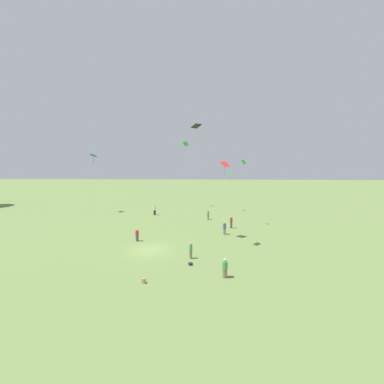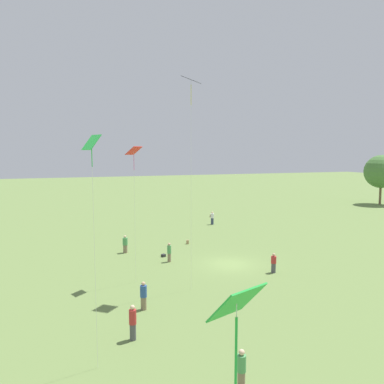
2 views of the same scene
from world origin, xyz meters
name	(u,v)px [view 2 (image 2 of 2)]	position (x,y,z in m)	size (l,w,h in m)	color
ground_plane	(230,264)	(0.00, 0.00, 0.00)	(240.00, 240.00, 0.00)	olive
tree_0	(381,172)	(-24.35, 41.44, 5.99)	(5.98, 5.98, 9.00)	brown
person_0	(169,252)	(-2.41, -4.70, 0.84)	(0.40, 0.40, 1.67)	#847056
person_1	(125,244)	(-6.62, -7.81, 0.81)	(0.64, 0.64, 1.67)	#847056
person_2	(144,296)	(6.60, -8.87, 0.86)	(0.50, 0.50, 1.73)	#847056
person_3	(274,263)	(3.13, 2.25, 0.76)	(0.45, 0.45, 1.56)	#4C4C51
person_4	(133,322)	(10.03, -10.15, 0.92)	(0.51, 0.51, 1.83)	#4C4C51
person_5	(241,370)	(15.46, -6.81, 0.86)	(0.48, 0.48, 1.71)	#847056
person_7	(212,218)	(-16.81, 5.27, 0.83)	(0.60, 0.60, 1.69)	#333D5B
kite_1	(236,330)	(23.75, -11.18, 7.10)	(0.68, 0.80, 7.73)	green
kite_2	(134,155)	(1.69, -8.40, 9.26)	(1.27, 1.29, 9.85)	red
kite_3	(191,88)	(4.37, -5.06, 13.63)	(1.43, 1.44, 14.38)	black
kite_4	(92,153)	(11.98, -12.06, 9.42)	(0.94, 0.80, 10.17)	green
picnic_bag_0	(188,242)	(-7.95, -1.15, 0.20)	(0.31, 0.33, 0.40)	#A58459
picnic_bag_1	(163,255)	(-4.12, -4.76, 0.12)	(0.44, 0.45, 0.24)	#262628
picnic_bag_2	(211,216)	(-22.12, 7.28, 0.17)	(0.38, 0.38, 0.35)	#A58459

